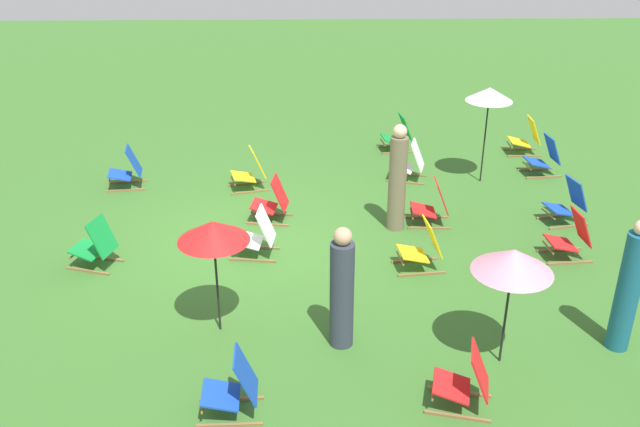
% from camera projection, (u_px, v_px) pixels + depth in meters
% --- Properties ---
extents(ground_plane, '(40.00, 40.00, 0.00)m').
position_uv_depth(ground_plane, '(250.00, 240.00, 12.01)').
color(ground_plane, '#386B28').
extents(deckchair_0, '(0.50, 0.77, 0.83)m').
position_uv_depth(deckchair_0, '(234.00, 388.00, 8.02)').
color(deckchair_0, olive).
rests_on(deckchair_0, ground).
extents(deckchair_1, '(0.48, 0.76, 0.83)m').
position_uv_depth(deckchair_1, '(526.00, 138.00, 15.57)').
color(deckchair_1, olive).
rests_on(deckchair_1, ground).
extents(deckchair_2, '(0.65, 0.86, 0.83)m').
position_uv_depth(deckchair_2, '(251.00, 171.00, 13.83)').
color(deckchair_2, olive).
rests_on(deckchair_2, ground).
extents(deckchair_3, '(0.64, 0.85, 0.83)m').
position_uv_depth(deckchair_3, '(466.00, 381.00, 8.13)').
color(deckchair_3, olive).
rests_on(deckchair_3, ground).
extents(deckchair_4, '(0.56, 0.81, 0.83)m').
position_uv_depth(deckchair_4, '(544.00, 157.00, 14.49)').
color(deckchair_4, olive).
rests_on(deckchair_4, ground).
extents(deckchair_5, '(0.56, 0.81, 0.83)m').
position_uv_depth(deckchair_5, '(257.00, 235.00, 11.40)').
color(deckchair_5, olive).
rests_on(deckchair_5, ground).
extents(deckchair_6, '(0.58, 0.82, 0.83)m').
position_uv_depth(deckchair_6, '(127.00, 170.00, 13.90)').
color(deckchair_6, olive).
rests_on(deckchair_6, ground).
extents(deckchair_7, '(0.58, 0.82, 0.83)m').
position_uv_depth(deckchair_7, '(272.00, 202.00, 12.55)').
color(deckchair_7, olive).
rests_on(deckchair_7, ground).
extents(deckchair_8, '(0.56, 0.81, 0.83)m').
position_uv_depth(deckchair_8, '(423.00, 247.00, 11.02)').
color(deckchair_8, olive).
rests_on(deckchair_8, ground).
extents(deckchair_9, '(0.67, 0.86, 0.83)m').
position_uv_depth(deckchair_9, '(95.00, 246.00, 11.07)').
color(deckchair_9, olive).
rests_on(deckchair_9, ground).
extents(deckchair_10, '(0.51, 0.78, 0.83)m').
position_uv_depth(deckchair_10, '(432.00, 205.00, 12.42)').
color(deckchair_10, olive).
rests_on(deckchair_10, ground).
extents(deckchair_11, '(0.58, 0.82, 0.83)m').
position_uv_depth(deckchair_11, '(399.00, 135.00, 15.76)').
color(deckchair_11, olive).
rests_on(deckchair_11, ground).
extents(deckchair_12, '(0.63, 0.85, 0.83)m').
position_uv_depth(deckchair_12, '(567.00, 203.00, 12.49)').
color(deckchair_12, olive).
rests_on(deckchair_12, ground).
extents(deckchair_13, '(0.54, 0.80, 0.83)m').
position_uv_depth(deckchair_13, '(571.00, 237.00, 11.33)').
color(deckchair_13, olive).
rests_on(deckchair_13, ground).
extents(deckchair_15, '(0.66, 0.86, 0.83)m').
position_uv_depth(deckchair_15, '(410.00, 163.00, 14.23)').
color(deckchair_15, olive).
rests_on(deckchair_15, ground).
extents(umbrella_0, '(0.95, 0.95, 1.66)m').
position_uv_depth(umbrella_0, '(213.00, 231.00, 9.02)').
color(umbrella_0, black).
rests_on(umbrella_0, ground).
extents(umbrella_1, '(0.99, 0.99, 1.63)m').
position_uv_depth(umbrella_1, '(513.00, 261.00, 8.41)').
color(umbrella_1, black).
rests_on(umbrella_1, ground).
extents(umbrella_2, '(0.91, 0.91, 1.95)m').
position_uv_depth(umbrella_2, '(489.00, 95.00, 13.53)').
color(umbrella_2, black).
rests_on(umbrella_2, ground).
extents(person_0, '(0.45, 0.45, 1.73)m').
position_uv_depth(person_0, '(342.00, 291.00, 9.04)').
color(person_0, '#333847').
rests_on(person_0, ground).
extents(person_1, '(0.43, 0.43, 1.92)m').
position_uv_depth(person_1, '(397.00, 180.00, 12.04)').
color(person_1, '#72664C').
rests_on(person_1, ground).
extents(person_2, '(0.36, 0.36, 1.87)m').
position_uv_depth(person_2, '(628.00, 289.00, 8.95)').
color(person_2, '#195972').
rests_on(person_2, ground).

